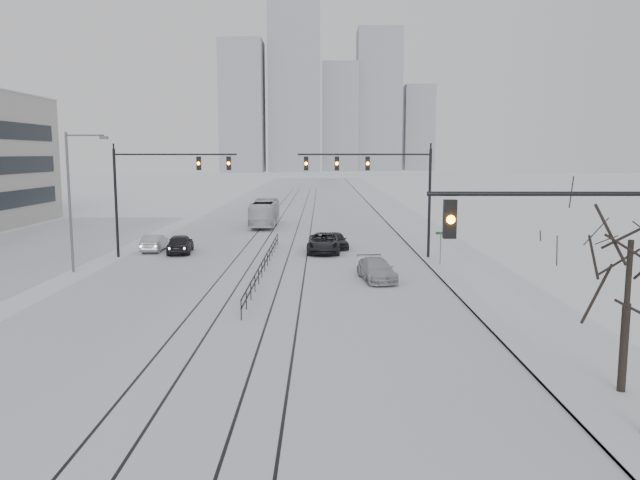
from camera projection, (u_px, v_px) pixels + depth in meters
The scene contains 18 objects.
road at pixel (289, 222), 70.32m from camera, with size 22.00×260.00×0.02m, color silver.
sidewalk_east at pixel (408, 222), 70.28m from camera, with size 5.00×260.00×0.16m, color silver.
curb at pixel (387, 222), 70.29m from camera, with size 0.10×260.00×0.12m, color gray.
tram_rails at pixel (276, 249), 50.51m from camera, with size 5.30×180.00×0.01m.
skyline at pixel (325, 102), 277.77m from camera, with size 96.00×48.00×72.00m.
traffic_mast_near at pixel (594, 272), 16.18m from camera, with size 6.10×0.37×7.00m.
traffic_mast_ne at pixel (383, 180), 44.75m from camera, with size 9.60×0.37×8.00m.
traffic_mast_nw at pixel (156, 182), 45.81m from camera, with size 9.10×0.37×8.00m.
street_light_west at pixel (74, 192), 39.92m from camera, with size 2.73×0.25×9.00m.
bare_tree at pixel (630, 256), 19.16m from camera, with size 4.40×4.40×6.10m.
median_fence at pixel (265, 264), 40.53m from camera, with size 0.06×24.00×1.00m.
street_sign at pixel (441, 243), 42.34m from camera, with size 0.70×0.06×2.40m.
sedan_sb_inner at pixel (180, 244), 48.14m from camera, with size 1.78×4.42×1.51m, color black.
sedan_sb_outer at pixel (154, 243), 49.13m from camera, with size 1.41×4.04×1.33m, color #ABAFB3.
sedan_nb_front at pixel (324, 243), 48.45m from camera, with size 2.50×5.42×1.51m, color black.
sedan_nb_right at pixel (377, 270), 37.74m from camera, with size 1.83×4.50×1.31m, color #ABADB3.
sedan_nb_far at pixel (336, 240), 50.64m from camera, with size 1.57×3.91×1.33m, color black.
box_truck at pixel (265, 213), 66.11m from camera, with size 2.36×10.07×2.81m, color silver.
Camera 1 is at (3.70, -9.93, 7.60)m, focal length 35.00 mm.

